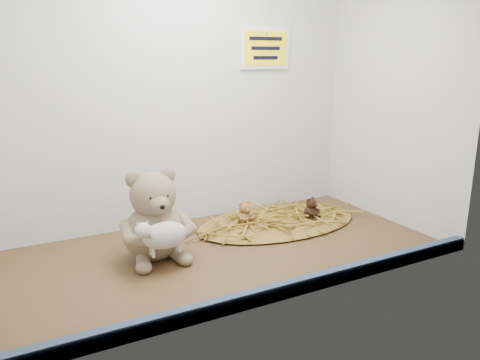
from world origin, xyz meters
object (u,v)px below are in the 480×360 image
mini_teddy_tan (244,212)px  mini_teddy_brown (311,207)px  toy_lamb (165,235)px  main_teddy (153,214)px

mini_teddy_tan → mini_teddy_brown: 22.46cm
mini_teddy_tan → mini_teddy_brown: size_ratio=1.05×
mini_teddy_brown → toy_lamb: bearing=169.6°
toy_lamb → mini_teddy_brown: bearing=13.3°
mini_teddy_tan → mini_teddy_brown: bearing=-22.0°
main_teddy → mini_teddy_tan: bearing=17.0°
main_teddy → toy_lamb: (0.00, -8.75, -2.95)cm
toy_lamb → mini_teddy_tan: size_ratio=2.03×
toy_lamb → mini_teddy_brown: (54.30, 12.85, -4.66)cm
toy_lamb → mini_teddy_brown: size_ratio=2.13×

